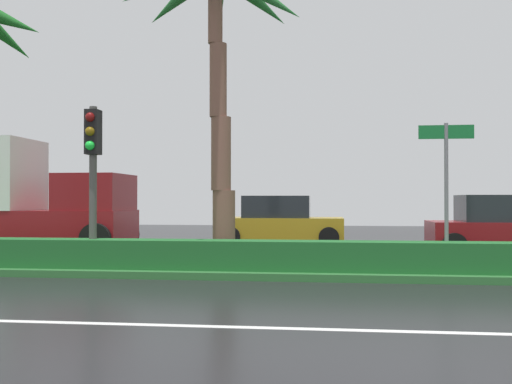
# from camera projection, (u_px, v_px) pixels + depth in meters

# --- Properties ---
(ground_plane) EXTENTS (90.00, 42.00, 0.10)m
(ground_plane) POSITION_uv_depth(u_px,v_px,m) (386.00, 268.00, 13.80)
(ground_plane) COLOR black
(near_lane_divider_stripe) EXTENTS (81.00, 0.14, 0.01)m
(near_lane_divider_stripe) POSITION_uv_depth(u_px,v_px,m) (449.00, 333.00, 6.85)
(near_lane_divider_stripe) COLOR white
(near_lane_divider_stripe) RESTS_ON ground_plane
(median_strip) EXTENTS (85.50, 4.00, 0.15)m
(median_strip) POSITION_uv_depth(u_px,v_px,m) (391.00, 267.00, 12.81)
(median_strip) COLOR #2D6B33
(median_strip) RESTS_ON ground_plane
(median_hedge) EXTENTS (76.50, 0.70, 0.60)m
(median_hedge) POSITION_uv_depth(u_px,v_px,m) (399.00, 257.00, 11.42)
(median_hedge) COLOR #1E6028
(median_hedge) RESTS_ON median_strip
(palm_tree_centre_left) EXTENTS (4.17, 4.32, 7.13)m
(palm_tree_centre_left) POSITION_uv_depth(u_px,v_px,m) (218.00, 12.00, 12.90)
(palm_tree_centre_left) COLOR brown
(palm_tree_centre_left) RESTS_ON median_strip
(traffic_signal_median_left) EXTENTS (0.28, 0.43, 3.43)m
(traffic_signal_median_left) POSITION_uv_depth(u_px,v_px,m) (93.00, 156.00, 12.28)
(traffic_signal_median_left) COLOR #4C4C47
(traffic_signal_median_left) RESTS_ON median_strip
(street_name_sign) EXTENTS (1.10, 0.08, 3.00)m
(street_name_sign) POSITION_uv_depth(u_px,v_px,m) (446.00, 176.00, 11.70)
(street_name_sign) COLOR slate
(street_name_sign) RESTS_ON median_strip
(box_truck_lead) EXTENTS (6.40, 2.64, 3.46)m
(box_truck_lead) POSITION_uv_depth(u_px,v_px,m) (25.00, 201.00, 17.78)
(box_truck_lead) COLOR maroon
(box_truck_lead) RESTS_ON ground_plane
(car_in_traffic_leading) EXTENTS (4.30, 2.02, 1.72)m
(car_in_traffic_leading) POSITION_uv_depth(u_px,v_px,m) (280.00, 221.00, 20.07)
(car_in_traffic_leading) COLOR #B28C1E
(car_in_traffic_leading) RESTS_ON ground_plane
(car_in_traffic_second) EXTENTS (4.30, 2.02, 1.72)m
(car_in_traffic_second) POSITION_uv_depth(u_px,v_px,m) (505.00, 226.00, 16.40)
(car_in_traffic_second) COLOR maroon
(car_in_traffic_second) RESTS_ON ground_plane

